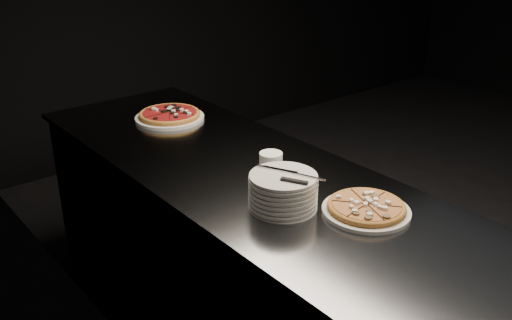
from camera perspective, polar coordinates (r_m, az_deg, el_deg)
wall_left at (r=1.74m, az=-9.09°, el=9.36°), size 0.02×5.00×2.80m
counter at (r=2.34m, az=0.41°, el=-11.98°), size 0.74×2.44×0.92m
pizza_mushroom at (r=1.89m, az=10.98°, el=-4.73°), size 0.29×0.29×0.03m
pizza_tomato at (r=2.72m, az=-8.63°, el=4.44°), size 0.32×0.32×0.04m
plate_stack at (r=1.87m, az=2.72°, el=-3.14°), size 0.22×0.22×0.12m
cutlery at (r=1.84m, az=3.32°, el=-1.53°), size 0.09×0.24×0.01m
ramekin at (r=2.13m, az=1.50°, el=-0.18°), size 0.09×0.09×0.08m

